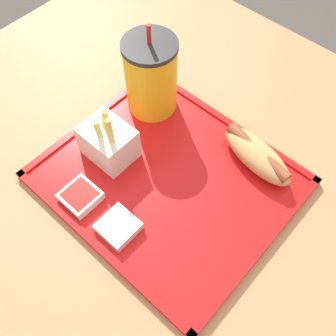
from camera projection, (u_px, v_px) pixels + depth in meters
ground_plane at (169, 295)px, 1.29m from camera, size 8.00×8.00×0.00m
dining_table at (170, 257)px, 0.97m from camera, size 1.08×0.93×0.74m
food_tray at (168, 179)px, 0.66m from camera, size 0.39×0.33×0.01m
soda_cup at (151, 76)px, 0.68m from camera, size 0.09×0.09×0.18m
hot_dog_far at (257, 155)px, 0.65m from camera, size 0.15×0.08×0.04m
fries_carton at (108, 142)px, 0.65m from camera, size 0.08×0.07×0.11m
sauce_cup_mayo at (117, 225)px, 0.60m from camera, size 0.06×0.06×0.02m
sauce_cup_ketchup at (80, 196)px, 0.63m from camera, size 0.06×0.06×0.02m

